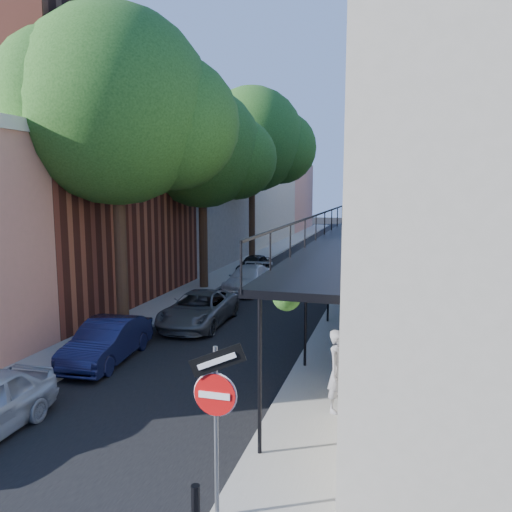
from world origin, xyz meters
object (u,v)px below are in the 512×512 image
Objects in this scene: parked_car_b at (107,341)px; parked_car_e at (254,264)px; parked_car_c at (199,309)px; parked_car_d at (248,279)px; bollard at (196,510)px; oak_mid at (211,151)px; oak_near at (130,112)px; oak_far at (259,142)px; pedestrian at (339,371)px; sign_post at (216,402)px.

parked_car_b is 1.16× the size of parked_car_e.
parked_car_c is 6.48m from parked_car_d.
oak_mid is (-6.42, 17.73, 6.54)m from bollard.
bollard is 0.07× the size of oak_near.
parked_car_b is 16.15m from parked_car_e.
oak_mid is 9.12m from oak_far.
parked_car_b is at bearing -85.82° from oak_mid.
oak_far is 12.14m from parked_car_d.
oak_far reaches higher than bollard.
parked_car_b is at bearing 100.14° from pedestrian.
parked_car_d is (1.95, -9.24, -7.62)m from oak_far.
oak_mid is at bearing -90.41° from oak_far.
parked_car_d is at bearing 104.97° from sign_post.
parked_car_c is at bearing 70.91° from parked_car_b.
oak_mid reaches higher than sign_post.
sign_post is 0.77× the size of parked_car_b.
oak_near is at bearing -89.63° from oak_mid.
oak_mid is at bearing -94.62° from parked_car_e.
oak_near is 2.94× the size of parked_car_b.
sign_post reaches higher than bollard.
parked_car_d is 14.07m from pedestrian.
parked_car_b is at bearing -105.79° from parked_car_c.
parked_car_d is at bearing 104.09° from bollard.
oak_mid reaches higher than parked_car_e.
parked_car_d is at bearing 88.08° from parked_car_c.
parked_car_e is (0.01, 16.15, -0.07)m from parked_car_b.
pedestrian is (7.98, -12.94, -5.97)m from oak_mid.
oak_near is 14.86m from parked_car_e.
oak_far is 6.18× the size of pedestrian.
oak_near is 0.96× the size of oak_far.
parked_car_d is (0.05, 6.48, 0.00)m from parked_car_c.
oak_near is at bearing 81.69° from pedestrian.
parked_car_c is at bearing 33.85° from oak_near.
oak_mid reaches higher than parked_car_d.
parked_car_b is 4.67m from parked_car_c.
bollard is 5.07m from pedestrian.
oak_far is 3.06× the size of parked_car_b.
sign_post is at bearing 71.44° from bollard.
oak_mid is at bearing 110.86° from sign_post.
parked_car_e is (0.78, 12.91, -7.31)m from oak_near.
oak_mid is 2.62× the size of parked_car_b.
bollard is 18.07m from parked_car_d.
oak_far is (0.01, 17.01, 0.38)m from oak_near.
parked_car_b is 2.02× the size of pedestrian.
oak_mid reaches higher than bollard.
oak_far reaches higher than parked_car_c.
bollard is 0.21× the size of parked_car_b.
oak_far is at bearing 103.91° from sign_post.
bollard is at bearing -75.93° from parked_car_d.
bollard is at bearing -69.57° from parked_car_c.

